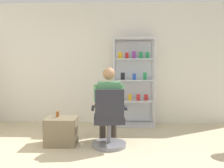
# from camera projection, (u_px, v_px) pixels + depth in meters

# --- Properties ---
(back_wall) EXTENTS (6.00, 0.10, 2.70)m
(back_wall) POSITION_uv_depth(u_px,v_px,m) (116.00, 64.00, 5.51)
(back_wall) COLOR silver
(back_wall) RESTS_ON ground
(display_cabinet_main) EXTENTS (0.90, 0.45, 1.90)m
(display_cabinet_main) POSITION_uv_depth(u_px,v_px,m) (134.00, 81.00, 5.29)
(display_cabinet_main) COLOR #B7B7BC
(display_cabinet_main) RESTS_ON ground
(office_chair) EXTENTS (0.58, 0.56, 0.96)m
(office_chair) POSITION_uv_depth(u_px,v_px,m) (109.00, 124.00, 3.87)
(office_chair) COLOR slate
(office_chair) RESTS_ON ground
(seated_shopkeeper) EXTENTS (0.51, 0.59, 1.29)m
(seated_shopkeeper) POSITION_uv_depth(u_px,v_px,m) (109.00, 102.00, 4.01)
(seated_shopkeeper) COLOR #3F382D
(seated_shopkeeper) RESTS_ON ground
(storage_crate) EXTENTS (0.51, 0.42, 0.45)m
(storage_crate) POSITION_uv_depth(u_px,v_px,m) (62.00, 131.00, 4.04)
(storage_crate) COLOR #72664C
(storage_crate) RESTS_ON ground
(tea_glass) EXTENTS (0.06, 0.06, 0.10)m
(tea_glass) POSITION_uv_depth(u_px,v_px,m) (57.00, 114.00, 4.09)
(tea_glass) COLOR brown
(tea_glass) RESTS_ON storage_crate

